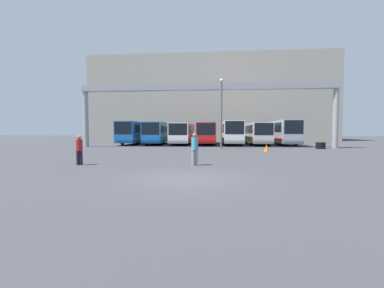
{
  "coord_description": "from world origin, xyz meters",
  "views": [
    {
      "loc": [
        1.1,
        -10.06,
        1.89
      ],
      "look_at": [
        -1.73,
        21.69,
        0.3
      ],
      "focal_mm": 24.0,
      "sensor_mm": 36.0,
      "label": 1
    }
  ],
  "objects_px": {
    "bus_slot_3": "(207,132)",
    "pedestrian_far_center": "(195,148)",
    "bus_slot_2": "(183,132)",
    "traffic_cone": "(267,148)",
    "bus_slot_4": "(231,131)",
    "bus_slot_5": "(257,132)",
    "pedestrian_near_right": "(79,149)",
    "bus_slot_0": "(138,132)",
    "lamp_post": "(221,111)",
    "tire_stack": "(321,145)",
    "bus_slot_1": "(159,132)",
    "bus_slot_6": "(281,131)"
  },
  "relations": [
    {
      "from": "bus_slot_3",
      "to": "pedestrian_far_center",
      "type": "height_order",
      "value": "bus_slot_3"
    },
    {
      "from": "bus_slot_2",
      "to": "traffic_cone",
      "type": "height_order",
      "value": "bus_slot_2"
    },
    {
      "from": "bus_slot_4",
      "to": "bus_slot_5",
      "type": "xyz_separation_m",
      "value": [
        3.52,
        -0.75,
        -0.14
      ]
    },
    {
      "from": "bus_slot_4",
      "to": "pedestrian_near_right",
      "type": "height_order",
      "value": "bus_slot_4"
    },
    {
      "from": "bus_slot_3",
      "to": "bus_slot_5",
      "type": "bearing_deg",
      "value": -5.38
    },
    {
      "from": "bus_slot_0",
      "to": "lamp_post",
      "type": "xyz_separation_m",
      "value": [
        12.33,
        -9.93,
        2.27
      ]
    },
    {
      "from": "traffic_cone",
      "to": "bus_slot_2",
      "type": "bearing_deg",
      "value": 125.98
    },
    {
      "from": "bus_slot_5",
      "to": "lamp_post",
      "type": "bearing_deg",
      "value": -120.15
    },
    {
      "from": "bus_slot_4",
      "to": "pedestrian_near_right",
      "type": "distance_m",
      "value": 26.05
    },
    {
      "from": "bus_slot_3",
      "to": "tire_stack",
      "type": "distance_m",
      "value": 15.38
    },
    {
      "from": "bus_slot_5",
      "to": "tire_stack",
      "type": "relative_size",
      "value": 10.11
    },
    {
      "from": "bus_slot_1",
      "to": "bus_slot_3",
      "type": "height_order",
      "value": "bus_slot_1"
    },
    {
      "from": "bus_slot_4",
      "to": "bus_slot_6",
      "type": "height_order",
      "value": "bus_slot_6"
    },
    {
      "from": "bus_slot_6",
      "to": "traffic_cone",
      "type": "bearing_deg",
      "value": -108.68
    },
    {
      "from": "bus_slot_4",
      "to": "pedestrian_far_center",
      "type": "bearing_deg",
      "value": -98.46
    },
    {
      "from": "pedestrian_far_center",
      "to": "pedestrian_near_right",
      "type": "bearing_deg",
      "value": 155.66
    },
    {
      "from": "bus_slot_0",
      "to": "pedestrian_near_right",
      "type": "height_order",
      "value": "bus_slot_0"
    },
    {
      "from": "bus_slot_3",
      "to": "bus_slot_4",
      "type": "distance_m",
      "value": 3.52
    },
    {
      "from": "tire_stack",
      "to": "bus_slot_3",
      "type": "bearing_deg",
      "value": 144.77
    },
    {
      "from": "bus_slot_4",
      "to": "bus_slot_6",
      "type": "distance_m",
      "value": 7.04
    },
    {
      "from": "bus_slot_2",
      "to": "bus_slot_5",
      "type": "relative_size",
      "value": 0.99
    },
    {
      "from": "bus_slot_1",
      "to": "pedestrian_near_right",
      "type": "bearing_deg",
      "value": -88.59
    },
    {
      "from": "bus_slot_4",
      "to": "bus_slot_2",
      "type": "bearing_deg",
      "value": -173.47
    },
    {
      "from": "bus_slot_0",
      "to": "bus_slot_5",
      "type": "distance_m",
      "value": 17.61
    },
    {
      "from": "bus_slot_4",
      "to": "traffic_cone",
      "type": "xyz_separation_m",
      "value": [
        2.33,
        -13.7,
        -1.53
      ]
    },
    {
      "from": "bus_slot_2",
      "to": "lamp_post",
      "type": "distance_m",
      "value": 10.7
    },
    {
      "from": "bus_slot_2",
      "to": "bus_slot_5",
      "type": "height_order",
      "value": "bus_slot_5"
    },
    {
      "from": "bus_slot_5",
      "to": "traffic_cone",
      "type": "bearing_deg",
      "value": -95.21
    },
    {
      "from": "bus_slot_0",
      "to": "bus_slot_4",
      "type": "height_order",
      "value": "bus_slot_4"
    },
    {
      "from": "pedestrian_near_right",
      "to": "lamp_post",
      "type": "height_order",
      "value": "lamp_post"
    },
    {
      "from": "bus_slot_0",
      "to": "pedestrian_near_right",
      "type": "relative_size",
      "value": 7.43
    },
    {
      "from": "bus_slot_3",
      "to": "lamp_post",
      "type": "bearing_deg",
      "value": -79.57
    },
    {
      "from": "bus_slot_1",
      "to": "tire_stack",
      "type": "relative_size",
      "value": 10.2
    },
    {
      "from": "bus_slot_5",
      "to": "pedestrian_near_right",
      "type": "height_order",
      "value": "bus_slot_5"
    },
    {
      "from": "bus_slot_1",
      "to": "bus_slot_4",
      "type": "bearing_deg",
      "value": 3.8
    },
    {
      "from": "bus_slot_3",
      "to": "bus_slot_4",
      "type": "xyz_separation_m",
      "value": [
        3.52,
        0.08,
        0.13
      ]
    },
    {
      "from": "bus_slot_4",
      "to": "tire_stack",
      "type": "bearing_deg",
      "value": -44.76
    },
    {
      "from": "bus_slot_0",
      "to": "bus_slot_6",
      "type": "distance_m",
      "value": 21.1
    },
    {
      "from": "bus_slot_3",
      "to": "pedestrian_far_center",
      "type": "distance_m",
      "value": 23.6
    },
    {
      "from": "bus_slot_4",
      "to": "bus_slot_6",
      "type": "xyz_separation_m",
      "value": [
        7.03,
        0.19,
        0.04
      ]
    },
    {
      "from": "tire_stack",
      "to": "lamp_post",
      "type": "height_order",
      "value": "lamp_post"
    },
    {
      "from": "bus_slot_5",
      "to": "traffic_cone",
      "type": "relative_size",
      "value": 15.62
    },
    {
      "from": "traffic_cone",
      "to": "tire_stack",
      "type": "distance_m",
      "value": 8.2
    },
    {
      "from": "bus_slot_2",
      "to": "pedestrian_far_center",
      "type": "distance_m",
      "value": 23.14
    },
    {
      "from": "traffic_cone",
      "to": "tire_stack",
      "type": "xyz_separation_m",
      "value": [
        6.66,
        4.78,
        0.02
      ]
    },
    {
      "from": "bus_slot_1",
      "to": "pedestrian_far_center",
      "type": "relative_size",
      "value": 5.91
    },
    {
      "from": "bus_slot_3",
      "to": "tire_stack",
      "type": "bearing_deg",
      "value": -35.23
    },
    {
      "from": "bus_slot_1",
      "to": "bus_slot_4",
      "type": "distance_m",
      "value": 10.57
    },
    {
      "from": "bus_slot_1",
      "to": "pedestrian_near_right",
      "type": "xyz_separation_m",
      "value": [
        0.57,
        -23.35,
        -0.9
      ]
    },
    {
      "from": "bus_slot_3",
      "to": "bus_slot_5",
      "type": "relative_size",
      "value": 1.13
    }
  ]
}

